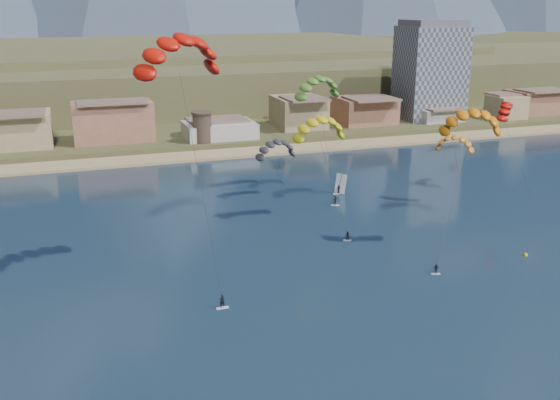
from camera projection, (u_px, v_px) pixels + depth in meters
name	position (u px, v px, depth m)	size (l,w,h in m)	color
ground	(371.00, 364.00, 71.08)	(2400.00, 2400.00, 0.00)	black
beach	(191.00, 156.00, 166.81)	(2200.00, 12.00, 0.90)	tan
land	(96.00, 48.00, 577.21)	(2200.00, 900.00, 4.00)	brown
foothills	(185.00, 72.00, 285.32)	(940.00, 210.00, 18.00)	brown
town	(29.00, 126.00, 166.71)	(400.00, 24.00, 12.00)	beige
apartment_tower	(430.00, 71.00, 207.43)	(20.00, 16.00, 32.00)	gray
watchtower	(202.00, 127.00, 173.74)	(5.82, 5.82, 8.60)	#47382D
kitesurfer_red	(179.00, 49.00, 83.64)	(14.54, 16.98, 36.68)	silver
kitesurfer_yellow	(320.00, 125.00, 112.22)	(10.81, 13.87, 21.73)	silver
kitesurfer_orange	(472.00, 118.00, 98.04)	(15.66, 11.86, 25.41)	silver
kitesurfer_green	(318.00, 85.00, 130.03)	(11.94, 15.43, 26.05)	silver
distant_kite_dark	(276.00, 146.00, 128.55)	(9.91, 6.78, 14.71)	#262626
distant_kite_orange	(455.00, 141.00, 124.90)	(7.95, 7.75, 15.87)	#262626
distant_kite_red	(504.00, 107.00, 133.78)	(7.95, 8.67, 20.56)	#262626
windsurfer	(340.00, 188.00, 134.37)	(2.46, 2.67, 4.31)	silver
buoy	(525.00, 255.00, 101.59)	(0.72, 0.72, 0.72)	gold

